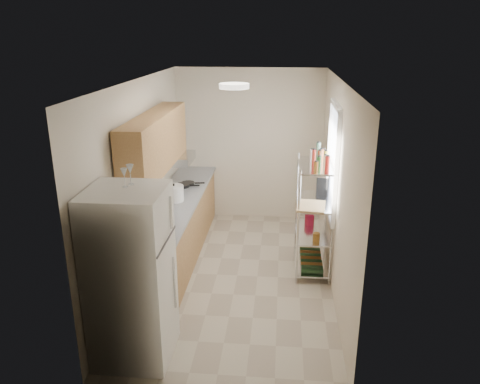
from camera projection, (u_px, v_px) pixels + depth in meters
The scene contains 16 objects.
room at pixel (237, 185), 5.95m from camera, with size 2.52×4.42×2.62m.
counter_run at pixel (176, 230), 6.72m from camera, with size 0.63×3.51×0.90m.
upper_cabinets at pixel (156, 142), 5.97m from camera, with size 0.33×2.20×0.72m, color #B0854B.
range_hood at pixel (175, 158), 6.85m from camera, with size 0.50×0.60×0.12m, color #B7BABC.
window at pixel (333, 161), 6.09m from camera, with size 0.06×1.00×1.46m, color white.
bakers_rack at pixel (314, 194), 6.20m from camera, with size 0.45×0.90×1.73m.
ceiling_dome at pixel (234, 86), 5.25m from camera, with size 0.34×0.34×0.06m, color white.
refrigerator at pixel (131, 276), 4.55m from camera, with size 0.73×0.73×1.78m, color silver.
wine_glass_a at pixel (130, 175), 4.38m from camera, with size 0.07×0.07×0.20m, color silver, non-canonical shape.
wine_glass_b at pixel (124, 178), 4.31m from camera, with size 0.06×0.06×0.18m, color silver, non-canonical shape.
rice_cooker at pixel (174, 193), 6.52m from camera, with size 0.27×0.27×0.22m, color white.
frying_pan_large at pixel (182, 186), 7.14m from camera, with size 0.23×0.23×0.04m, color black.
frying_pan_small at pixel (188, 183), 7.24m from camera, with size 0.20×0.20×0.04m, color black.
cutting_board at pixel (311, 206), 5.99m from camera, with size 0.35×0.45×0.03m, color tan.
espresso_machine at pixel (323, 184), 6.49m from camera, with size 0.16×0.24×0.27m, color black.
storage_bag at pixel (309, 219), 6.62m from camera, with size 0.09×0.13×0.15m, color maroon.
Camera 1 is at (0.56, -5.63, 3.15)m, focal length 35.00 mm.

